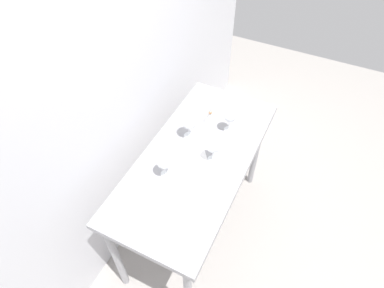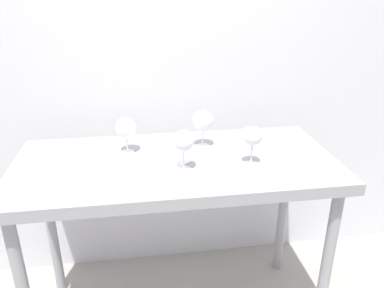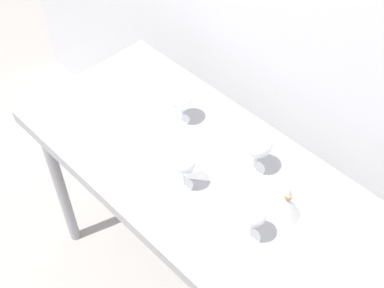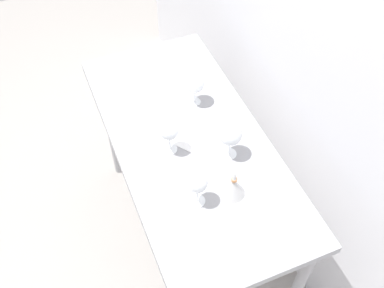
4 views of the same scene
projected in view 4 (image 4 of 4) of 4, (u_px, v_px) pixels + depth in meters
ground_plane at (191, 236)px, 2.68m from camera, size 6.00×6.00×0.00m
back_wall at (303, 40)px, 1.80m from camera, size 3.80×0.04×2.60m
steel_counter at (190, 154)px, 2.07m from camera, size 1.40×0.65×0.90m
wine_glass_far_right at (230, 135)px, 1.84m from camera, size 0.10×0.10×0.18m
wine_glass_far_left at (194, 84)px, 2.05m from camera, size 0.09×0.09×0.17m
wine_glass_near_center at (169, 131)px, 1.85m from camera, size 0.09×0.09×0.17m
wine_glass_near_right at (197, 183)px, 1.68m from camera, size 0.08×0.08×0.17m
tasting_sheet_upper at (176, 79)px, 2.24m from camera, size 0.22×0.24×0.00m
tasting_sheet_lower at (193, 130)px, 2.02m from camera, size 0.29×0.30×0.00m
decanter_funnel at (233, 187)px, 1.77m from camera, size 0.10×0.10×0.13m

